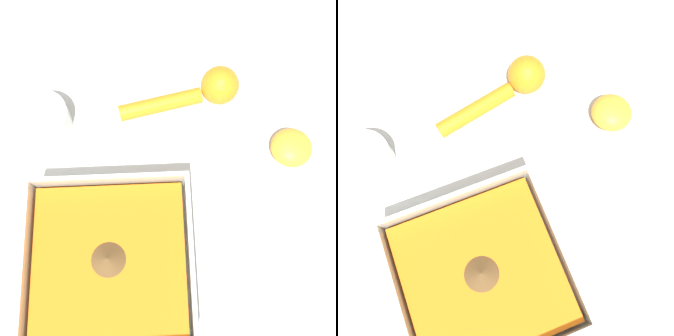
% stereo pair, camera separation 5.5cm
% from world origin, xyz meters
% --- Properties ---
extents(ground_plane, '(4.00, 4.00, 0.00)m').
position_xyz_m(ground_plane, '(0.00, 0.00, 0.00)').
color(ground_plane, beige).
extents(square_dish, '(0.22, 0.22, 0.07)m').
position_xyz_m(square_dish, '(-0.04, 0.04, 0.03)').
color(square_dish, silver).
rests_on(square_dish, ground_plane).
extents(spice_bowl, '(0.08, 0.08, 0.04)m').
position_xyz_m(spice_bowl, '(0.06, -0.18, 0.02)').
color(spice_bowl, silver).
rests_on(spice_bowl, ground_plane).
extents(lemon_squeezer, '(0.19, 0.07, 0.06)m').
position_xyz_m(lemon_squeezer, '(-0.18, -0.21, 0.02)').
color(lemon_squeezer, orange).
rests_on(lemon_squeezer, ground_plane).
extents(lemon_half, '(0.06, 0.06, 0.03)m').
position_xyz_m(lemon_half, '(-0.30, -0.12, 0.02)').
color(lemon_half, orange).
rests_on(lemon_half, ground_plane).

